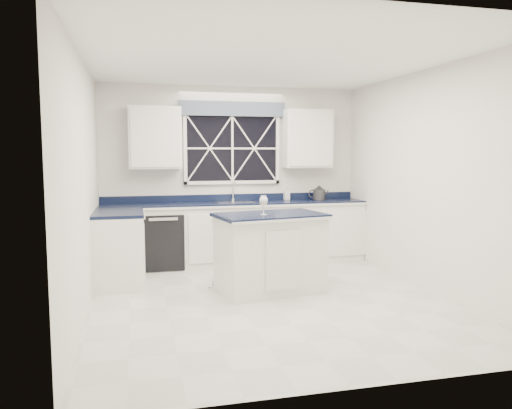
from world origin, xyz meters
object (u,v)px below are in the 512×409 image
object	(u,v)px
faucet	(233,191)
dishwasher	(163,240)
kettle	(319,193)
soap_bottle	(287,194)
island	(270,252)
wine_glass	(264,201)

from	to	relation	value
faucet	dishwasher	bearing A→B (deg)	-169.98
dishwasher	kettle	xyz separation A→B (m)	(2.47, 0.10, 0.64)
faucet	soap_bottle	distance (m)	0.87
island	soap_bottle	size ratio (longest dim) A/B	7.40
faucet	soap_bottle	size ratio (longest dim) A/B	1.60
island	wine_glass	bearing A→B (deg)	-153.71
faucet	kettle	size ratio (longest dim) A/B	0.95
dishwasher	island	distance (m)	2.00
dishwasher	island	bearing A→B (deg)	-53.17
island	soap_bottle	distance (m)	2.05
island	kettle	xyz separation A→B (m)	(1.27, 1.70, 0.57)
faucet	soap_bottle	xyz separation A→B (m)	(0.87, 0.03, -0.06)
dishwasher	faucet	size ratio (longest dim) A/B	2.72
faucet	kettle	xyz separation A→B (m)	(1.37, -0.09, -0.05)
wine_glass	dishwasher	bearing A→B (deg)	123.24
kettle	soap_bottle	distance (m)	0.51
kettle	wine_glass	size ratio (longest dim) A/B	1.38
island	faucet	bearing A→B (deg)	83.04
kettle	island	bearing A→B (deg)	-112.00
dishwasher	soap_bottle	distance (m)	2.08
faucet	wine_glass	xyz separation A→B (m)	(-0.00, -1.87, 0.01)
faucet	wine_glass	distance (m)	1.87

